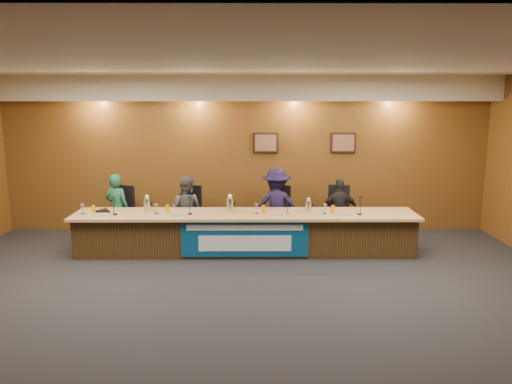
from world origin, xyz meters
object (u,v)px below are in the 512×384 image
at_px(panelist_b, 186,210).
at_px(office_chair_b, 187,217).
at_px(panelist_a, 117,208).
at_px(carafe_mid, 230,205).
at_px(banner, 245,239).
at_px(panelist_c, 277,206).
at_px(office_chair_c, 276,217).
at_px(dais_body, 245,234).
at_px(panelist_d, 340,211).
at_px(office_chair_d, 339,217).
at_px(carafe_left, 147,205).
at_px(speakerphone, 103,211).
at_px(carafe_right, 308,207).
at_px(office_chair_a, 119,217).

distance_m(panelist_b, office_chair_b, 0.20).
xyz_separation_m(panelist_a, panelist_b, (1.33, 0.00, -0.02)).
relative_size(office_chair_b, carafe_mid, 1.82).
bearing_deg(panelist_b, banner, 154.85).
xyz_separation_m(banner, panelist_b, (-1.15, 1.07, 0.27)).
distance_m(panelist_b, panelist_c, 1.74).
height_order(panelist_a, office_chair_c, panelist_a).
xyz_separation_m(dais_body, banner, (0.00, -0.41, 0.03)).
height_order(panelist_a, panelist_d, panelist_a).
relative_size(panelist_a, office_chair_c, 2.81).
height_order(panelist_a, office_chair_d, panelist_a).
relative_size(panelist_a, carafe_left, 5.35).
height_order(panelist_d, carafe_mid, panelist_d).
height_order(banner, panelist_b, panelist_b).
bearing_deg(panelist_c, carafe_left, 16.65).
bearing_deg(panelist_a, speakerphone, 101.40).
distance_m(office_chair_d, carafe_right, 1.12).
bearing_deg(office_chair_d, carafe_left, -161.02).
bearing_deg(panelist_c, carafe_right, 129.26).
xyz_separation_m(dais_body, office_chair_d, (1.81, 0.76, 0.13)).
relative_size(office_chair_b, carafe_left, 1.91).
bearing_deg(panelist_c, panelist_a, 2.29).
distance_m(banner, office_chair_b, 1.64).
xyz_separation_m(panelist_c, carafe_mid, (-0.86, -0.66, 0.15)).
relative_size(panelist_d, office_chair_c, 2.59).
distance_m(office_chair_b, office_chair_c, 1.74).
height_order(office_chair_a, office_chair_c, same).
xyz_separation_m(panelist_d, carafe_left, (-3.58, -0.60, 0.26)).
distance_m(panelist_a, carafe_right, 3.67).
relative_size(panelist_a, panelist_c, 0.93).
height_order(carafe_mid, speakerphone, carafe_mid).
relative_size(office_chair_b, office_chair_d, 1.00).
height_order(panelist_c, office_chair_b, panelist_c).
relative_size(office_chair_a, speakerphone, 1.50).
bearing_deg(office_chair_b, office_chair_d, 18.56).
bearing_deg(office_chair_a, speakerphone, -72.30).
distance_m(office_chair_b, carafe_right, 2.44).
bearing_deg(banner, speakerphone, 170.61).
xyz_separation_m(panelist_d, office_chair_d, (0.00, 0.10, -0.14)).
relative_size(panelist_a, panelist_b, 1.04).
xyz_separation_m(banner, office_chair_d, (1.81, 1.17, 0.10)).
height_order(panelist_c, office_chair_a, panelist_c).
relative_size(panelist_b, office_chair_a, 2.71).
height_order(panelist_c, panelist_d, panelist_c).
relative_size(panelist_b, carafe_left, 5.16).
relative_size(carafe_mid, carafe_right, 1.18).
distance_m(carafe_right, speakerphone, 3.67).
xyz_separation_m(office_chair_a, office_chair_d, (4.29, 0.00, 0.00)).
bearing_deg(office_chair_b, carafe_mid, -22.28).
relative_size(office_chair_d, speakerphone, 1.50).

